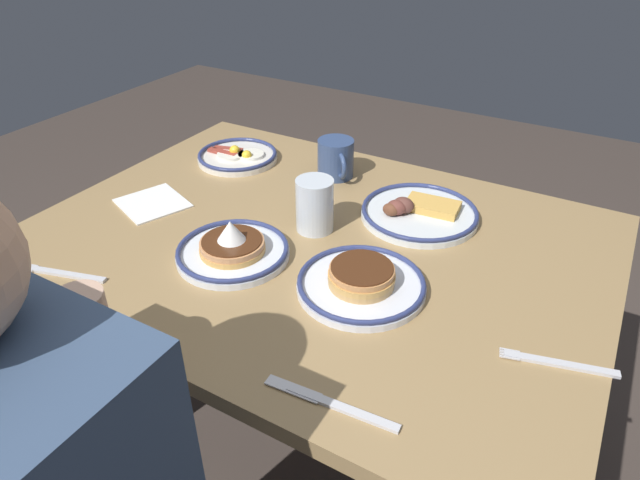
{
  "coord_description": "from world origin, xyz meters",
  "views": [
    {
      "loc": [
        -0.51,
        0.86,
        1.38
      ],
      "look_at": [
        -0.04,
        0.04,
        0.77
      ],
      "focal_mm": 30.91,
      "sensor_mm": 36.0,
      "label": 1
    }
  ],
  "objects": [
    {
      "name": "ground_plane",
      "position": [
        0.0,
        0.0,
        0.0
      ],
      "size": [
        6.0,
        6.0,
        0.0
      ],
      "primitive_type": "plane",
      "color": "#403630"
    },
    {
      "name": "dining_table",
      "position": [
        0.0,
        0.0,
        0.63
      ],
      "size": [
        1.21,
        0.9,
        0.74
      ],
      "color": "#9D7C4F",
      "rests_on": "ground_plane"
    },
    {
      "name": "plate_near_main",
      "position": [
        0.38,
        -0.24,
        0.76
      ],
      "size": [
        0.22,
        0.22,
        0.04
      ],
      "color": "silver",
      "rests_on": "dining_table"
    },
    {
      "name": "plate_center_pancakes",
      "position": [
        -0.17,
        0.11,
        0.76
      ],
      "size": [
        0.24,
        0.24,
        0.05
      ],
      "color": "white",
      "rests_on": "dining_table"
    },
    {
      "name": "plate_far_companion",
      "position": [
        -0.16,
        -0.19,
        0.76
      ],
      "size": [
        0.27,
        0.27,
        0.05
      ],
      "color": "silver",
      "rests_on": "dining_table"
    },
    {
      "name": "plate_far_side",
      "position": [
        0.1,
        0.15,
        0.76
      ],
      "size": [
        0.23,
        0.23,
        0.08
      ],
      "color": "white",
      "rests_on": "dining_table"
    },
    {
      "name": "coffee_mug",
      "position": [
        0.1,
        -0.29,
        0.79
      ],
      "size": [
        0.11,
        0.11,
        0.1
      ],
      "color": "#334772",
      "rests_on": "dining_table"
    },
    {
      "name": "drinking_glass",
      "position": [
        0.02,
        -0.03,
        0.8
      ],
      "size": [
        0.08,
        0.08,
        0.12
      ],
      "color": "silver",
      "rests_on": "dining_table"
    },
    {
      "name": "paper_napkin",
      "position": [
        0.41,
        0.06,
        0.75
      ],
      "size": [
        0.19,
        0.18,
        0.0
      ],
      "primitive_type": "cube",
      "rotation": [
        0.0,
        0.0,
        -0.37
      ],
      "color": "white",
      "rests_on": "dining_table"
    },
    {
      "name": "fork_near",
      "position": [
        0.36,
        0.36,
        0.75
      ],
      "size": [
        0.18,
        0.07,
        0.01
      ],
      "color": "silver",
      "rests_on": "dining_table"
    },
    {
      "name": "fork_far",
      "position": [
        -0.53,
        0.13,
        0.75
      ],
      "size": [
        0.18,
        0.06,
        0.01
      ],
      "color": "silver",
      "rests_on": "dining_table"
    },
    {
      "name": "butter_knife",
      "position": [
        -0.25,
        0.38,
        0.75
      ],
      "size": [
        0.21,
        0.03,
        0.01
      ],
      "color": "silver",
      "rests_on": "dining_table"
    }
  ]
}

